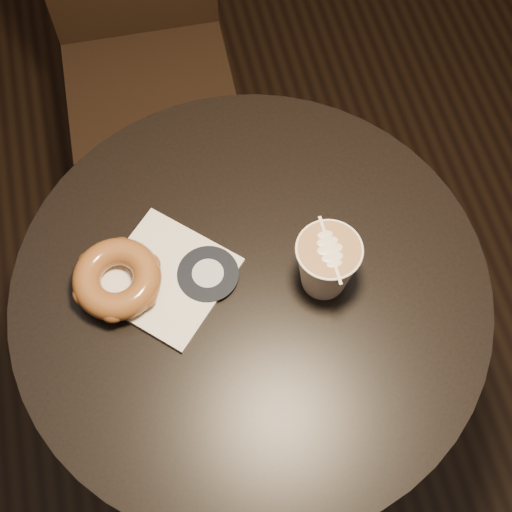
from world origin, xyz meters
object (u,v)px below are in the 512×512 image
cafe_table (252,334)px  latte_cup (326,265)px  doughnut (117,279)px  chair (139,27)px  pastry_bag (166,278)px

cafe_table → latte_cup: 0.27m
cafe_table → doughnut: doughnut is taller
chair → latte_cup: size_ratio=9.19×
doughnut → pastry_bag: bearing=-2.5°
pastry_bag → doughnut: 0.07m
doughnut → latte_cup: latte_cup is taller
doughnut → latte_cup: size_ratio=1.24×
chair → doughnut: chair is taller
chair → cafe_table: bearing=-82.4°
chair → latte_cup: 0.84m
pastry_bag → latte_cup: size_ratio=1.64×
chair → doughnut: (-0.11, -0.71, 0.26)m
chair → pastry_bag: 0.75m
cafe_table → chair: 0.76m
cafe_table → doughnut: size_ratio=5.92×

